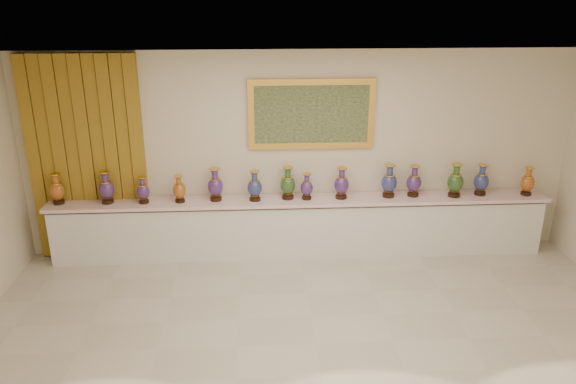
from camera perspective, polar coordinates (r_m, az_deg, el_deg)
The scene contains 18 objects.
ground at distance 6.60m, azimuth 2.83°, elevation -15.14°, with size 8.00×8.00×0.00m, color beige.
room at distance 8.32m, azimuth -16.40°, elevation 3.92°, with size 8.00×8.00×8.00m.
counter at distance 8.36m, azimuth 1.25°, elevation -3.62°, with size 7.28×0.48×0.90m.
vase_0 at distance 8.56m, azimuth -22.40°, elevation 0.16°, with size 0.25×0.25×0.45m.
vase_1 at distance 8.34m, azimuth -17.96°, elevation 0.29°, with size 0.28×0.28×0.47m.
vase_2 at distance 8.21m, azimuth -14.51°, elevation 0.07°, with size 0.20×0.20×0.39m.
vase_3 at distance 8.14m, azimuth -10.98°, elevation 0.19°, with size 0.24×0.24×0.40m.
vase_4 at distance 8.10m, azimuth -7.39°, elevation 0.60°, with size 0.29×0.29×0.48m.
vase_5 at distance 8.04m, azimuth -3.40°, elevation 0.48°, with size 0.28×0.28×0.45m.
vase_6 at distance 8.10m, azimuth -0.02°, elevation 0.78°, with size 0.26×0.26×0.48m.
vase_7 at distance 8.10m, azimuth 1.92°, elevation 0.45°, with size 0.23×0.23×0.39m.
vase_8 at distance 8.15m, azimuth 5.46°, elevation 0.76°, with size 0.26×0.26×0.47m.
vase_9 at distance 8.30m, azimuth 10.24°, elevation 0.97°, with size 0.29×0.29×0.49m.
vase_10 at distance 8.41m, azimuth 12.67°, elevation 0.96°, with size 0.24×0.24×0.47m.
vase_11 at distance 8.54m, azimuth 16.64°, elevation 0.98°, with size 0.28×0.28×0.50m.
vase_12 at distance 8.73m, azimuth 19.05°, elevation 1.05°, with size 0.26×0.26×0.47m.
vase_13 at distance 8.98m, azimuth 23.15°, elevation 0.89°, with size 0.24×0.24×0.42m.
label_card at distance 8.03m, azimuth -3.47°, elevation -1.09°, with size 0.10×0.06×0.00m, color white.
Camera 1 is at (-0.63, -5.34, 3.83)m, focal length 35.00 mm.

